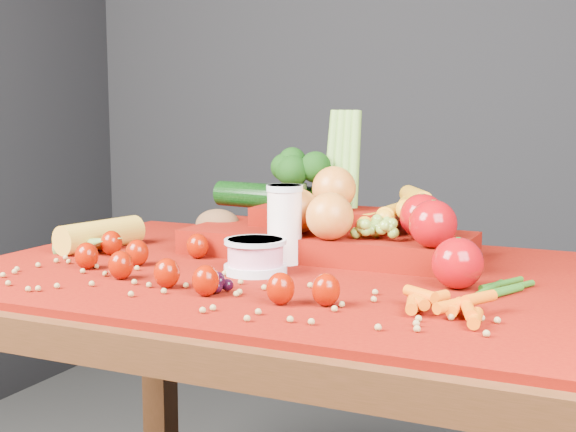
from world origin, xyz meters
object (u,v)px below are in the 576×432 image
at_px(table, 283,330).
at_px(milk_glass, 285,221).
at_px(produce_mound, 339,222).
at_px(yogurt_bowl, 255,255).

bearing_deg(table, milk_glass, 112.16).
height_order(table, milk_glass, milk_glass).
bearing_deg(produce_mound, milk_glass, -119.94).
distance_m(yogurt_bowl, produce_mound, 0.22).
bearing_deg(produce_mound, yogurt_bowl, -108.61).
relative_size(table, yogurt_bowl, 10.52).
bearing_deg(milk_glass, produce_mound, 60.06).
xyz_separation_m(milk_glass, produce_mound, (0.06, 0.10, -0.01)).
relative_size(milk_glass, yogurt_bowl, 1.31).
height_order(yogurt_bowl, produce_mound, produce_mound).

